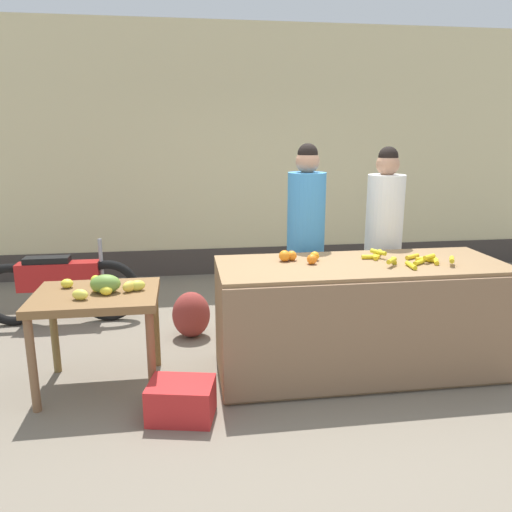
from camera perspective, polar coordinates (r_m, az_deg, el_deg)
name	(u,v)px	position (r m, az deg, el deg)	size (l,w,h in m)	color
ground_plane	(297,373)	(4.20, 4.66, -13.16)	(24.00, 24.00, 0.00)	#756B5B
market_wall_back	(247,156)	(6.89, -1.08, 11.43)	(9.24, 0.23, 3.30)	beige
fruit_stall_counter	(359,318)	(4.14, 11.76, -6.94)	(2.28, 0.87, 0.91)	olive
side_table_wooden	(97,306)	(3.91, -17.78, -5.53)	(0.91, 0.71, 0.76)	brown
banana_bunch_pile	(406,259)	(4.14, 16.84, -0.28)	(0.66, 0.58, 0.07)	gold
orange_pile	(298,257)	(3.98, 4.84, -0.07)	(0.33, 0.22, 0.09)	orange
mango_papaya_pile	(105,285)	(3.86, -16.94, -3.20)	(0.65, 0.46, 0.14)	yellow
vendor_woman_blue_shirt	(305,245)	(4.56, 5.69, 1.30)	(0.34, 0.34, 1.82)	#33333D
vendor_woman_white_shirt	(383,243)	(4.81, 14.33, 1.40)	(0.34, 0.34, 1.80)	#33333D
parked_motorcycle	(60,286)	(5.45, -21.58, -3.16)	(1.60, 0.18, 0.88)	black
produce_crate	(181,400)	(3.58, -8.55, -16.02)	(0.44, 0.32, 0.26)	red
produce_sack	(191,315)	(4.83, -7.43, -6.66)	(0.36, 0.30, 0.45)	maroon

